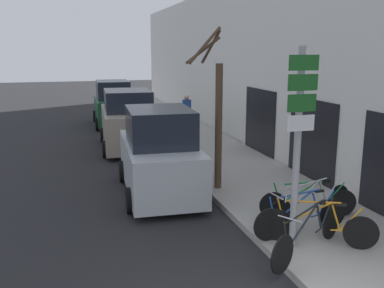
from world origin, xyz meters
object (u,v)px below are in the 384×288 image
(bicycle_3, at_px, (311,204))
(parked_car_1, at_px, (128,122))
(parked_car_0, at_px, (159,156))
(street_tree, at_px, (217,116))
(signpost, at_px, (298,141))
(bicycle_1, at_px, (318,226))
(bicycle_2, at_px, (302,216))
(parked_car_2, at_px, (113,105))
(bicycle_0, at_px, (309,234))
(bicycle_4, at_px, (308,202))
(pedestrian_near, at_px, (187,112))

(bicycle_3, bearing_deg, parked_car_1, 1.02)
(parked_car_0, distance_m, street_tree, 1.85)
(signpost, relative_size, bicycle_1, 1.96)
(signpost, distance_m, parked_car_1, 10.03)
(bicycle_1, height_order, parked_car_1, parked_car_1)
(bicycle_2, relative_size, parked_car_0, 0.53)
(parked_car_2, xyz_separation_m, street_tree, (1.47, -11.57, 1.06))
(bicycle_0, relative_size, bicycle_1, 1.14)
(bicycle_3, distance_m, parked_car_2, 14.62)
(signpost, xyz_separation_m, bicycle_4, (1.05, 1.19, -1.67))
(bicycle_3, height_order, street_tree, street_tree)
(signpost, height_order, street_tree, street_tree)
(bicycle_3, xyz_separation_m, parked_car_0, (-2.64, 3.17, 0.50))
(bicycle_0, height_order, bicycle_4, bicycle_0)
(bicycle_3, bearing_deg, parked_car_2, -5.31)
(signpost, bearing_deg, pedestrian_near, 84.52)
(bicycle_0, distance_m, parked_car_2, 15.83)
(bicycle_3, xyz_separation_m, pedestrian_near, (0.10, 10.18, 0.62))
(bicycle_0, height_order, parked_car_1, parked_car_1)
(parked_car_2, bearing_deg, street_tree, -81.34)
(bicycle_3, bearing_deg, street_tree, 6.87)
(bicycle_0, xyz_separation_m, parked_car_0, (-1.77, 4.52, 0.50))
(pedestrian_near, bearing_deg, bicycle_1, 96.33)
(bicycle_0, bearing_deg, parked_car_2, -24.68)
(bicycle_1, bearing_deg, street_tree, 41.02)
(bicycle_1, height_order, bicycle_2, bicycle_2)
(parked_car_2, bearing_deg, bicycle_4, -77.72)
(bicycle_0, height_order, bicycle_3, bicycle_0)
(street_tree, bearing_deg, parked_car_1, 103.88)
(bicycle_2, height_order, street_tree, street_tree)
(bicycle_4, bearing_deg, parked_car_2, 21.93)
(bicycle_1, relative_size, bicycle_2, 0.86)
(signpost, distance_m, street_tree, 3.78)
(parked_car_0, xyz_separation_m, parked_car_2, (0.00, 11.21, -0.01))
(parked_car_2, distance_m, street_tree, 11.71)
(pedestrian_near, bearing_deg, parked_car_0, 78.00)
(bicycle_2, bearing_deg, parked_car_1, 6.60)
(bicycle_4, height_order, parked_car_0, parked_car_0)
(bicycle_3, relative_size, parked_car_1, 0.54)
(bicycle_4, bearing_deg, bicycle_3, 170.72)
(bicycle_0, bearing_deg, bicycle_2, -53.78)
(parked_car_0, bearing_deg, pedestrian_near, 72.09)
(parked_car_1, bearing_deg, parked_car_2, 92.92)
(bicycle_0, relative_size, pedestrian_near, 1.23)
(signpost, distance_m, pedestrian_near, 11.25)
(bicycle_0, relative_size, bicycle_2, 0.98)
(bicycle_3, relative_size, pedestrian_near, 1.36)
(bicycle_0, bearing_deg, signpost, -16.37)
(signpost, xyz_separation_m, bicycle_2, (0.44, 0.44, -1.65))
(bicycle_4, bearing_deg, street_tree, 36.79)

